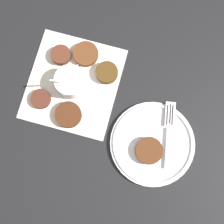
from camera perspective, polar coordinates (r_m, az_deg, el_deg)
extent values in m
plane|color=black|center=(0.93, -5.85, 6.40)|extent=(4.00, 4.00, 0.00)
cube|color=silver|center=(0.93, -7.10, 5.20)|extent=(0.32, 0.30, 0.00)
cylinder|color=silver|center=(0.90, -7.54, 5.45)|extent=(0.09, 0.09, 0.05)
cylinder|color=gold|center=(0.91, -7.46, 5.28)|extent=(0.08, 0.08, 0.03)
cone|color=silver|center=(0.89, -6.53, 8.19)|extent=(0.02, 0.02, 0.02)
cylinder|color=silver|center=(0.87, -9.32, 5.50)|extent=(0.04, 0.04, 0.09)
cylinder|color=#482614|center=(0.89, -7.97, -0.51)|extent=(0.08, 0.08, 0.02)
cylinder|color=#532C1C|center=(0.94, -9.30, 10.23)|extent=(0.06, 0.06, 0.02)
cylinder|color=#4E261D|center=(0.92, -12.91, 2.35)|extent=(0.06, 0.06, 0.01)
cylinder|color=brown|center=(0.94, -4.83, 10.52)|extent=(0.07, 0.07, 0.02)
cylinder|color=#4C3315|center=(0.91, -0.95, 7.19)|extent=(0.06, 0.06, 0.02)
cylinder|color=silver|center=(0.89, 7.38, -5.76)|extent=(0.24, 0.24, 0.01)
torus|color=silver|center=(0.88, 7.45, -5.72)|extent=(0.23, 0.23, 0.01)
cylinder|color=#512D19|center=(0.87, 6.76, -7.04)|extent=(0.08, 0.08, 0.02)
cube|color=silver|center=(0.88, 10.14, -6.51)|extent=(0.11, 0.05, 0.00)
cube|color=silver|center=(0.89, 10.50, -0.58)|extent=(0.08, 0.05, 0.00)
cube|color=black|center=(0.89, 10.98, -0.60)|extent=(0.05, 0.02, 0.00)
cube|color=black|center=(0.89, 10.52, -0.56)|extent=(0.05, 0.02, 0.00)
cube|color=black|center=(0.89, 10.07, -0.52)|extent=(0.05, 0.02, 0.00)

